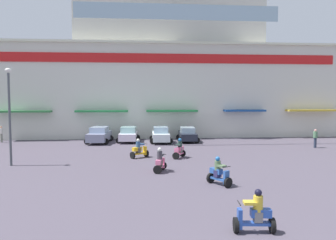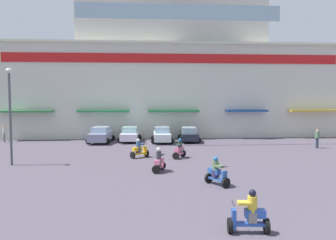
% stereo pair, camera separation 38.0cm
% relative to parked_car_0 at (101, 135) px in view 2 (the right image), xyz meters
% --- Properties ---
extents(ground_plane, '(128.00, 128.00, 0.00)m').
position_rel_parked_car_0_xyz_m(ground_plane, '(7.65, -14.21, -0.80)').
color(ground_plane, '#4A424F').
extents(colonial_building, '(39.56, 17.62, 20.13)m').
position_rel_parked_car_0_xyz_m(colonial_building, '(7.65, 9.18, 7.62)').
color(colonial_building, silver).
rests_on(colonial_building, ground).
extents(parked_car_0, '(2.64, 4.42, 1.60)m').
position_rel_parked_car_0_xyz_m(parked_car_0, '(0.00, 0.00, 0.00)').
color(parked_car_0, gray).
rests_on(parked_car_0, ground).
extents(parked_car_1, '(2.40, 4.11, 1.53)m').
position_rel_parked_car_0_xyz_m(parked_car_1, '(2.86, 0.52, -0.04)').
color(parked_car_1, white).
rests_on(parked_car_1, ground).
extents(parked_car_2, '(2.28, 3.92, 1.59)m').
position_rel_parked_car_0_xyz_m(parked_car_2, '(6.12, -0.38, -0.01)').
color(parked_car_2, silver).
rests_on(parked_car_2, ground).
extents(parked_car_3, '(2.35, 4.23, 1.47)m').
position_rel_parked_car_0_xyz_m(parked_car_3, '(8.93, 0.19, -0.06)').
color(parked_car_3, '#1E222F').
rests_on(parked_car_3, ground).
extents(scooter_rider_1, '(1.15, 1.48, 1.49)m').
position_rel_parked_car_0_xyz_m(scooter_rider_1, '(6.95, -8.95, -0.19)').
color(scooter_rider_1, black).
rests_on(scooter_rider_1, ground).
extents(scooter_rider_2, '(0.93, 1.46, 1.53)m').
position_rel_parked_car_0_xyz_m(scooter_rider_2, '(5.20, -13.48, -0.18)').
color(scooter_rider_2, black).
rests_on(scooter_rider_2, ground).
extents(scooter_rider_4, '(1.18, 1.46, 1.50)m').
position_rel_parked_car_0_xyz_m(scooter_rider_4, '(8.06, -16.84, -0.18)').
color(scooter_rider_4, black).
rests_on(scooter_rider_4, ground).
extents(scooter_rider_5, '(1.46, 1.27, 1.47)m').
position_rel_parked_car_0_xyz_m(scooter_rider_5, '(3.94, -8.59, -0.19)').
color(scooter_rider_5, black).
rests_on(scooter_rider_5, ground).
extents(scooter_rider_6, '(1.42, 0.67, 1.51)m').
position_rel_parked_car_0_xyz_m(scooter_rider_6, '(7.80, -23.01, -0.18)').
color(scooter_rider_6, black).
rests_on(scooter_rider_6, ground).
extents(pedestrian_0, '(0.51, 0.51, 1.69)m').
position_rel_parked_car_0_xyz_m(pedestrian_0, '(19.79, -5.05, 0.15)').
color(pedestrian_0, '#293245').
rests_on(pedestrian_0, ground).
extents(pedestrian_1, '(0.43, 0.43, 1.64)m').
position_rel_parked_car_0_xyz_m(pedestrian_1, '(-9.89, 1.23, 0.14)').
color(pedestrian_1, slate).
rests_on(pedestrian_1, ground).
extents(streetlamp_near, '(0.40, 0.40, 6.50)m').
position_rel_parked_car_0_xyz_m(streetlamp_near, '(-4.64, -10.73, 3.01)').
color(streetlamp_near, '#474C51').
rests_on(streetlamp_near, ground).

